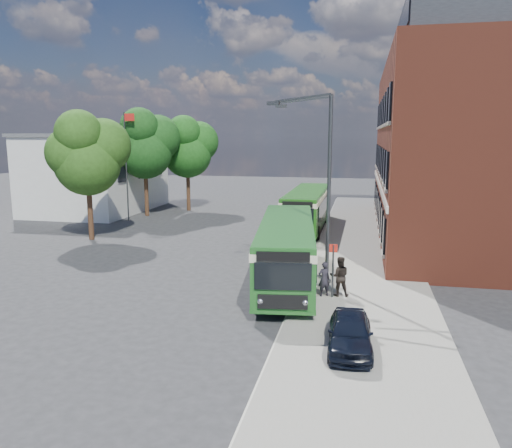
% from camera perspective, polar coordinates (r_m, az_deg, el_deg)
% --- Properties ---
extents(ground, '(120.00, 120.00, 0.00)m').
position_cam_1_polar(ground, '(27.23, -2.67, -5.13)').
color(ground, '#272729').
rests_on(ground, ground).
extents(pavement, '(6.00, 48.00, 0.15)m').
position_cam_1_polar(pavement, '(34.15, 12.27, -2.09)').
color(pavement, gray).
rests_on(pavement, ground).
extents(kerb_line, '(0.12, 48.00, 0.01)m').
position_cam_1_polar(kerb_line, '(34.27, 7.16, -2.01)').
color(kerb_line, beige).
rests_on(kerb_line, ground).
extents(brick_office, '(12.10, 26.00, 14.20)m').
position_cam_1_polar(brick_office, '(38.11, 23.36, 9.02)').
color(brick_office, maroon).
rests_on(brick_office, ground).
extents(white_building, '(9.40, 13.40, 7.30)m').
position_cam_1_polar(white_building, '(50.06, -17.67, 5.64)').
color(white_building, silver).
rests_on(white_building, ground).
extents(flagpole, '(0.95, 0.10, 9.00)m').
position_cam_1_polar(flagpole, '(42.97, -14.57, 6.84)').
color(flagpole, '#323536').
rests_on(flagpole, ground).
extents(street_lamp, '(2.96, 2.38, 9.00)m').
position_cam_1_polar(street_lamp, '(23.60, 7.46, 4.27)').
color(street_lamp, '#323536').
rests_on(street_lamp, ground).
extents(bus_stop_sign, '(0.35, 0.08, 2.52)m').
position_cam_1_polar(bus_stop_sign, '(21.97, 8.78, -4.90)').
color(bus_stop_sign, '#323536').
rests_on(bus_stop_sign, ground).
extents(bus_front, '(4.00, 12.00, 3.02)m').
position_cam_1_polar(bus_front, '(24.47, 3.52, -2.47)').
color(bus_front, '#1F5A20').
rests_on(bus_front, ground).
extents(bus_rear, '(2.71, 11.76, 3.02)m').
position_cam_1_polar(bus_rear, '(38.43, 5.90, 2.10)').
color(bus_rear, '#1D5A17').
rests_on(bus_rear, ground).
extents(parked_car, '(1.55, 3.61, 1.21)m').
position_cam_1_polar(parked_car, '(17.08, 10.71, -12.07)').
color(parked_car, black).
rests_on(parked_car, pavement).
extents(pedestrian_a, '(0.68, 0.61, 1.55)m').
position_cam_1_polar(pedestrian_a, '(22.25, 7.78, -6.25)').
color(pedestrian_a, black).
rests_on(pedestrian_a, pavement).
extents(pedestrian_b, '(0.94, 0.77, 1.78)m').
position_cam_1_polar(pedestrian_b, '(22.36, 9.52, -5.91)').
color(pedestrian_b, black).
rests_on(pedestrian_b, pavement).
extents(tree_left, '(5.23, 4.97, 8.82)m').
position_cam_1_polar(tree_left, '(35.80, -18.73, 7.72)').
color(tree_left, '#3A2215').
rests_on(tree_left, ground).
extents(tree_mid, '(5.63, 5.35, 9.51)m').
position_cam_1_polar(tree_mid, '(45.40, -12.57, 8.99)').
color(tree_mid, '#3A2215').
rests_on(tree_mid, ground).
extents(tree_right, '(5.33, 5.06, 8.99)m').
position_cam_1_polar(tree_right, '(48.00, -7.81, 8.77)').
color(tree_right, '#3A2215').
rests_on(tree_right, ground).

